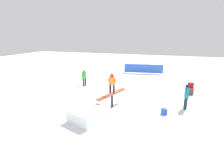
{
  "coord_description": "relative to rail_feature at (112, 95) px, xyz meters",
  "views": [
    {
      "loc": [
        -9.62,
        -3.21,
        4.39
      ],
      "look_at": [
        0.0,
        0.0,
        1.51
      ],
      "focal_mm": 28.0,
      "sensor_mm": 36.0,
      "label": 1
    }
  ],
  "objects": [
    {
      "name": "main_rider_on_rail",
      "position": [
        0.0,
        0.0,
        0.73
      ],
      "size": [
        1.5,
        0.68,
        1.25
      ],
      "rotation": [
        0.0,
        0.0,
        -0.22
      ],
      "color": "#E56351",
      "rests_on": "rail_feature"
    },
    {
      "name": "backpack_on_snow",
      "position": [
        -0.04,
        -3.14,
        -0.6
      ],
      "size": [
        0.37,
        0.36,
        0.34
      ],
      "primitive_type": "cube",
      "rotation": [
        0.0,
        0.0,
        3.82
      ],
      "color": "blue",
      "rests_on": "ground"
    },
    {
      "name": "bystander_teal",
      "position": [
        1.2,
        -4.33,
        0.1
      ],
      "size": [
        0.71,
        0.24,
        1.55
      ],
      "rotation": [
        0.0,
        0.0,
        3.18
      ],
      "color": "#1E262C",
      "rests_on": "ground"
    },
    {
      "name": "folding_chair",
      "position": [
        4.25,
        -4.88,
        -0.35
      ],
      "size": [
        0.46,
        0.46,
        0.88
      ],
      "rotation": [
        0.0,
        0.0,
        4.76
      ],
      "color": "#3F3F44",
      "rests_on": "ground"
    },
    {
      "name": "ground_plane",
      "position": [
        0.0,
        0.0,
        -0.77
      ],
      "size": [
        60.0,
        60.0,
        0.0
      ],
      "primitive_type": "plane",
      "color": "white"
    },
    {
      "name": "bystander_green",
      "position": [
        3.69,
        3.8,
        0.03
      ],
      "size": [
        0.59,
        0.27,
        1.43
      ],
      "rotation": [
        0.0,
        0.0,
        6.02
      ],
      "color": "black",
      "rests_on": "ground"
    },
    {
      "name": "rail_feature",
      "position": [
        0.0,
        0.0,
        0.0
      ],
      "size": [
        2.62,
        1.08,
        0.91
      ],
      "rotation": [
        0.0,
        0.0,
        -0.31
      ],
      "color": "black",
      "rests_on": "ground"
    },
    {
      "name": "snow_kicker_ramp",
      "position": [
        -2.01,
        0.64,
        -0.45
      ],
      "size": [
        2.17,
        1.98,
        0.63
      ],
      "primitive_type": "cube",
      "rotation": [
        0.0,
        0.0,
        -0.31
      ],
      "color": "white",
      "rests_on": "ground"
    },
    {
      "name": "safety_fence",
      "position": [
        10.36,
        -0.37,
        -0.17
      ],
      "size": [
        0.66,
        4.36,
        1.1
      ],
      "rotation": [
        0.0,
        0.0,
        7.99
      ],
      "color": "blue",
      "rests_on": "ground"
    }
  ]
}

